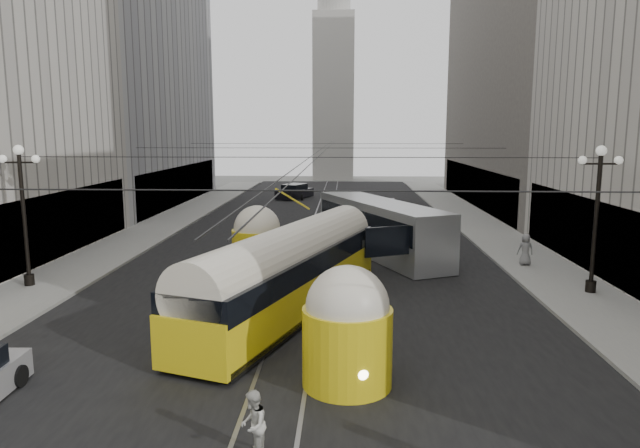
# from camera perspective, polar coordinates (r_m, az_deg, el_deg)

# --- Properties ---
(road) EXTENTS (20.00, 85.00, 0.02)m
(road) POSITION_cam_1_polar(r_m,az_deg,el_deg) (39.87, -0.11, -1.02)
(road) COLOR black
(road) RESTS_ON ground
(sidewalk_left) EXTENTS (4.00, 72.00, 0.15)m
(sidewalk_left) POSITION_cam_1_polar(r_m,az_deg,el_deg) (45.41, -15.21, 0.02)
(sidewalk_left) COLOR gray
(sidewalk_left) RESTS_ON ground
(sidewalk_right) EXTENTS (4.00, 72.00, 0.15)m
(sidewalk_right) POSITION_cam_1_polar(r_m,az_deg,el_deg) (44.44, 15.75, -0.20)
(sidewalk_right) COLOR gray
(sidewalk_right) RESTS_ON ground
(rail_left) EXTENTS (0.12, 85.00, 0.04)m
(rail_left) POSITION_cam_1_polar(r_m,az_deg,el_deg) (39.91, -1.19, -1.01)
(rail_left) COLOR gray
(rail_left) RESTS_ON ground
(rail_right) EXTENTS (0.12, 85.00, 0.04)m
(rail_right) POSITION_cam_1_polar(r_m,az_deg,el_deg) (39.84, 0.96, -1.03)
(rail_right) COLOR gray
(rail_right) RESTS_ON ground
(building_left_far) EXTENTS (12.60, 28.60, 28.60)m
(building_left_far) POSITION_cam_1_polar(r_m,az_deg,el_deg) (59.31, -19.83, 15.70)
(building_left_far) COLOR #999999
(building_left_far) RESTS_ON ground
(building_right_far) EXTENTS (12.60, 32.60, 32.60)m
(building_right_far) POSITION_cam_1_polar(r_m,az_deg,el_deg) (58.36, 21.73, 17.69)
(building_right_far) COLOR #514C47
(building_right_far) RESTS_ON ground
(distant_tower) EXTENTS (6.00, 6.00, 31.36)m
(distant_tower) POSITION_cam_1_polar(r_m,az_deg,el_deg) (87.06, 1.37, 14.43)
(distant_tower) COLOR #B2AFA8
(distant_tower) RESTS_ON ground
(lamppost_left_mid) EXTENTS (1.86, 0.44, 6.37)m
(lamppost_left_mid) POSITION_cam_1_polar(r_m,az_deg,el_deg) (28.78, -27.55, 1.49)
(lamppost_left_mid) COLOR black
(lamppost_left_mid) RESTS_ON sidewalk_left
(lamppost_right_mid) EXTENTS (1.86, 0.44, 6.37)m
(lamppost_right_mid) POSITION_cam_1_polar(r_m,az_deg,el_deg) (27.15, 25.93, 1.20)
(lamppost_right_mid) COLOR black
(lamppost_right_mid) RESTS_ON sidewalk_right
(catenary) EXTENTS (25.00, 72.00, 0.23)m
(catenary) POSITION_cam_1_polar(r_m,az_deg,el_deg) (38.23, -0.01, 7.41)
(catenary) COLOR black
(catenary) RESTS_ON ground
(streetcar) EXTENTS (7.02, 15.22, 3.51)m
(streetcar) POSITION_cam_1_polar(r_m,az_deg,el_deg) (22.35, -3.07, -4.72)
(streetcar) COLOR yellow
(streetcar) RESTS_ON ground
(city_bus) EXTENTS (7.28, 12.68, 3.11)m
(city_bus) POSITION_cam_1_polar(r_m,az_deg,el_deg) (33.29, 5.99, -0.15)
(city_bus) COLOR #ACAFB2
(city_bus) RESTS_ON ground
(sedan_white_far) EXTENTS (2.74, 5.08, 1.52)m
(sedan_white_far) POSITION_cam_1_polar(r_m,az_deg,el_deg) (47.49, 6.27, 1.43)
(sedan_white_far) COLOR silver
(sedan_white_far) RESTS_ON ground
(sedan_dark_far) EXTENTS (3.89, 5.33, 1.56)m
(sedan_dark_far) POSITION_cam_1_polar(r_m,az_deg,el_deg) (61.12, -2.56, 3.23)
(sedan_dark_far) COLOR black
(sedan_dark_far) RESTS_ON ground
(pedestrian_crossing_b) EXTENTS (0.59, 0.75, 1.54)m
(pedestrian_crossing_b) POSITION_cam_1_polar(r_m,az_deg,el_deg) (13.28, -6.72, -19.31)
(pedestrian_crossing_b) COLOR beige
(pedestrian_crossing_b) RESTS_ON ground
(pedestrian_sidewalk_right) EXTENTS (0.82, 0.51, 1.66)m
(pedestrian_sidewalk_right) POSITION_cam_1_polar(r_m,az_deg,el_deg) (31.80, 19.85, -2.41)
(pedestrian_sidewalk_right) COLOR slate
(pedestrian_sidewalk_right) RESTS_ON sidewalk_right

